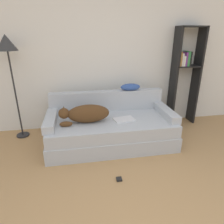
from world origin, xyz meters
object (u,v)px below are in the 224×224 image
at_px(couch, 111,131).
at_px(dog, 86,114).
at_px(bookshelf, 185,71).
at_px(throw_pillow, 130,87).
at_px(power_adapter, 119,179).
at_px(laptop, 124,119).
at_px(floor_lamp, 7,49).

height_order(couch, dog, dog).
bearing_deg(bookshelf, throw_pillow, -169.12).
bearing_deg(couch, dog, -171.40).
relative_size(bookshelf, power_adapter, 26.48).
relative_size(laptop, throw_pillow, 1.01).
xyz_separation_m(bookshelf, floor_lamp, (-2.89, -0.09, 0.41)).
relative_size(dog, throw_pillow, 2.20).
height_order(bookshelf, floor_lamp, bookshelf).
height_order(floor_lamp, power_adapter, floor_lamp).
bearing_deg(power_adapter, laptop, 73.39).
height_order(dog, power_adapter, dog).
xyz_separation_m(bookshelf, power_adapter, (-1.51, -1.45, -0.98)).
xyz_separation_m(couch, dog, (-0.38, -0.06, 0.34)).
bearing_deg(power_adapter, couch, 86.64).
height_order(laptop, power_adapter, laptop).
distance_m(dog, floor_lamp, 1.46).
bearing_deg(floor_lamp, laptop, -19.21).
bearing_deg(power_adapter, dog, 111.80).
height_order(couch, laptop, laptop).
distance_m(couch, power_adapter, 0.89).
xyz_separation_m(dog, laptop, (0.56, -0.01, -0.12)).
xyz_separation_m(throw_pillow, power_adapter, (-0.44, -1.25, -0.78)).
bearing_deg(bookshelf, couch, -158.22).
relative_size(dog, bookshelf, 0.42).
relative_size(dog, floor_lamp, 0.45).
xyz_separation_m(throw_pillow, bookshelf, (1.06, 0.20, 0.20)).
bearing_deg(laptop, dog, 168.19).
bearing_deg(power_adapter, bookshelf, 43.92).
height_order(throw_pillow, floor_lamp, floor_lamp).
distance_m(couch, throw_pillow, 0.80).
bearing_deg(dog, floor_lamp, 152.48).
distance_m(throw_pillow, power_adapter, 1.54).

